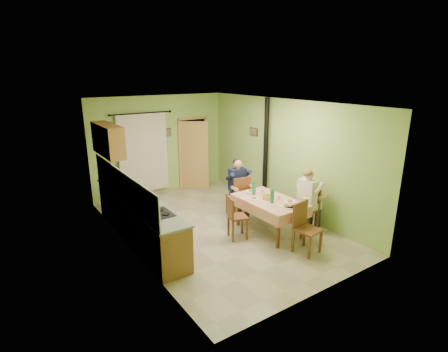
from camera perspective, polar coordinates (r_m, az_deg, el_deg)
floor at (r=8.10m, az=-1.08°, el=-8.28°), size 4.00×6.00×0.01m
room_shell at (r=7.51m, az=-1.15°, el=4.42°), size 4.04×6.04×2.82m
kitchen_run at (r=7.54m, az=-13.81°, el=-6.72°), size 0.64×3.64×1.56m
upper_cabinets at (r=8.29m, az=-18.46°, el=5.63°), size 0.35×1.40×0.70m
curtain at (r=9.93m, az=-13.02°, el=3.71°), size 1.70×0.07×2.22m
doorway at (r=10.58m, az=-4.97°, el=3.67°), size 0.96×0.54×2.15m
dining_table at (r=7.77m, az=7.36°, el=-6.44°), size 0.99×1.62×0.76m
tableware at (r=7.56m, az=8.08°, el=-3.53°), size 0.76×1.60×0.33m
chair_far at (r=8.63m, az=2.30°, el=-4.57°), size 0.50×0.50×1.02m
chair_near at (r=7.10m, az=13.27°, el=-9.88°), size 0.50×0.50×1.00m
chair_right at (r=8.06m, az=13.35°, el=-6.62°), size 0.43×0.43×0.96m
chair_left at (r=7.48m, az=2.14°, el=-8.02°), size 0.47×0.47×0.93m
man_far at (r=8.44m, az=2.29°, el=-0.82°), size 0.61×0.50×1.39m
man_right at (r=7.84m, az=13.58°, el=-2.68°), size 0.48×0.60×1.39m
stove_flue at (r=9.28m, az=6.72°, el=1.62°), size 0.24×0.24×2.80m
picture_back at (r=10.21m, az=-9.14°, el=7.05°), size 0.19×0.03×0.23m
picture_right at (r=9.60m, az=4.86°, el=7.22°), size 0.03×0.31×0.21m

